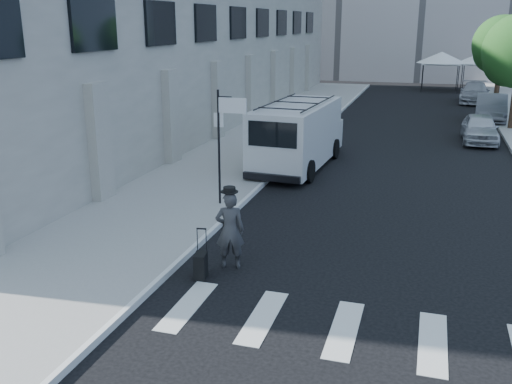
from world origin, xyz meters
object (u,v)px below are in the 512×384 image
Objects in this scene: parked_car_b at (491,108)px; businessman at (230,230)px; briefcase at (227,218)px; suitcase at (201,266)px; cargo_van at (298,134)px; parked_car_a at (480,128)px; parked_car_c at (475,93)px.

businessman is at bearing -103.52° from parked_car_b.
suitcase is at bearing -90.66° from briefcase.
cargo_van reaches higher than parked_car_b.
briefcase is at bearing -108.30° from parked_car_b.
cargo_van is at bearing 81.36° from suitcase.
parked_car_a reaches higher than suitcase.
parked_car_b reaches higher than suitcase.
businessman is at bearing -99.02° from parked_car_c.
briefcase is 30.44m from parked_car_c.
parked_car_a is (7.67, 14.42, 0.51)m from briefcase.
parked_car_c is at bearing 73.81° from cargo_van.
businessman is 4.20× the size of briefcase.
businessman is 3.10m from briefcase.
cargo_van is at bearing -106.05° from parked_car_c.
briefcase is 22.77m from parked_car_b.
cargo_van is (-0.68, 10.05, 0.36)m from businessman.
suitcase is 0.28× the size of parked_car_a.
parked_car_a is (7.26, 7.16, -0.61)m from cargo_van.
suitcase reaches higher than briefcase.
parked_car_a is at bearing 58.75° from suitcase.
suitcase is 25.87m from parked_car_b.
briefcase is at bearing 90.57° from suitcase.
briefcase is 7.35m from cargo_van.
businessman is 0.39× the size of parked_car_b.
suitcase is (-0.44, -0.76, -0.62)m from businessman.
businessman is 1.08m from suitcase.
briefcase is 0.09× the size of parked_car_c.
parked_car_b is (8.29, 13.78, -0.51)m from cargo_van.
parked_car_b reaches higher than parked_car_a.
cargo_van reaches higher than parked_car_c.
briefcase is at bearing -85.71° from businessman.
businessman is at bearing -111.10° from parked_car_a.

